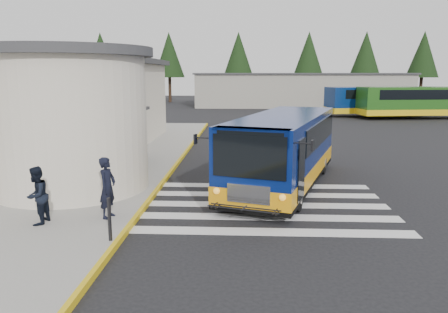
{
  "coord_description": "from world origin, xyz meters",
  "views": [
    {
      "loc": [
        -1.01,
        -14.11,
        4.08
      ],
      "look_at": [
        -1.66,
        -0.5,
        1.5
      ],
      "focal_mm": 35.0,
      "sensor_mm": 36.0,
      "label": 1
    }
  ],
  "objects_px": {
    "transit_bus": "(284,153)",
    "pedestrian_b": "(37,196)",
    "pedestrian_a": "(108,188)",
    "bollard": "(110,219)",
    "far_bus_a": "(375,100)",
    "far_bus_b": "(412,101)"
  },
  "relations": [
    {
      "from": "bollard",
      "to": "far_bus_b",
      "type": "bearing_deg",
      "value": 59.33
    },
    {
      "from": "transit_bus",
      "to": "far_bus_b",
      "type": "height_order",
      "value": "far_bus_b"
    },
    {
      "from": "pedestrian_b",
      "to": "far_bus_a",
      "type": "distance_m",
      "value": 37.5
    },
    {
      "from": "pedestrian_a",
      "to": "bollard",
      "type": "distance_m",
      "value": 1.82
    },
    {
      "from": "transit_bus",
      "to": "pedestrian_a",
      "type": "xyz_separation_m",
      "value": [
        -5.19,
        -4.28,
        -0.25
      ]
    },
    {
      "from": "far_bus_a",
      "to": "far_bus_b",
      "type": "distance_m",
      "value": 3.71
    },
    {
      "from": "pedestrian_b",
      "to": "far_bus_a",
      "type": "bearing_deg",
      "value": 154.79
    },
    {
      "from": "pedestrian_a",
      "to": "far_bus_a",
      "type": "bearing_deg",
      "value": -15.94
    },
    {
      "from": "pedestrian_b",
      "to": "bollard",
      "type": "height_order",
      "value": "pedestrian_b"
    },
    {
      "from": "transit_bus",
      "to": "pedestrian_b",
      "type": "distance_m",
      "value": 8.47
    },
    {
      "from": "transit_bus",
      "to": "pedestrian_b",
      "type": "bearing_deg",
      "value": -126.77
    },
    {
      "from": "pedestrian_a",
      "to": "far_bus_b",
      "type": "bearing_deg",
      "value": -21.73
    },
    {
      "from": "transit_bus",
      "to": "pedestrian_a",
      "type": "relative_size",
      "value": 5.6
    },
    {
      "from": "far_bus_a",
      "to": "far_bus_b",
      "type": "height_order",
      "value": "far_bus_b"
    },
    {
      "from": "far_bus_a",
      "to": "pedestrian_a",
      "type": "bearing_deg",
      "value": 140.15
    },
    {
      "from": "transit_bus",
      "to": "far_bus_b",
      "type": "bearing_deg",
      "value": 78.92
    },
    {
      "from": "pedestrian_b",
      "to": "bollard",
      "type": "bearing_deg",
      "value": 68.51
    },
    {
      "from": "far_bus_a",
      "to": "transit_bus",
      "type": "bearing_deg",
      "value": 145.24
    },
    {
      "from": "transit_bus",
      "to": "pedestrian_a",
      "type": "distance_m",
      "value": 6.73
    },
    {
      "from": "transit_bus",
      "to": "pedestrian_b",
      "type": "relative_size",
      "value": 6.14
    },
    {
      "from": "pedestrian_a",
      "to": "bollard",
      "type": "relative_size",
      "value": 1.61
    },
    {
      "from": "transit_bus",
      "to": "far_bus_a",
      "type": "bearing_deg",
      "value": 85.77
    }
  ]
}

